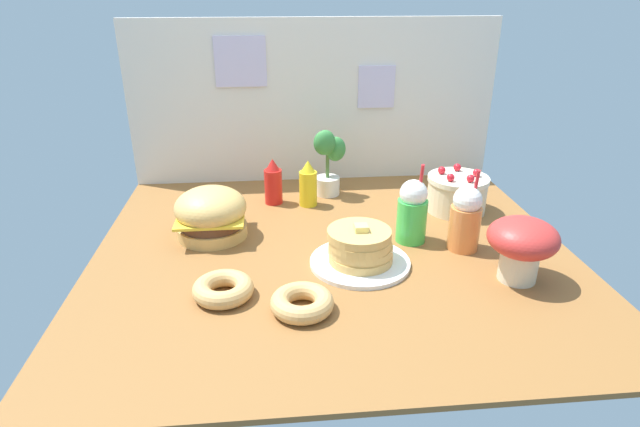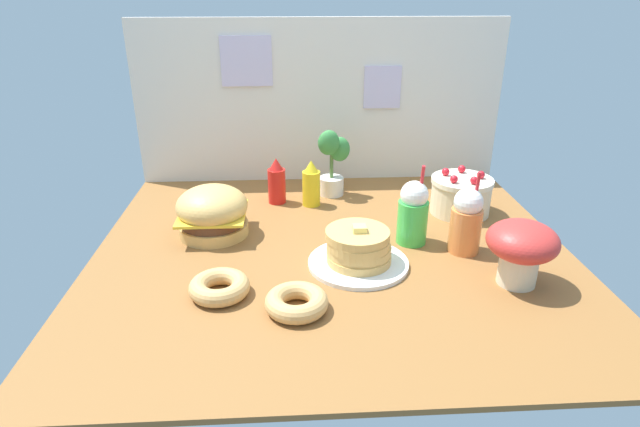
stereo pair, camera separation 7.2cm
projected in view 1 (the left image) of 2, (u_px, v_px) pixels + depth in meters
ground_plane at (333, 253)px, 211.80cm from camera, size 191.61×174.44×2.00cm
back_wall at (314, 101)px, 273.03cm from camera, size 191.61×4.20×84.28cm
burger at (211, 214)px, 219.63cm from camera, size 30.13×30.13×21.72cm
pancake_stack at (360, 250)px, 198.65cm from camera, size 38.62×38.62×16.70cm
layer_cake at (457, 193)px, 245.28cm from camera, size 28.35×28.35×20.67cm
ketchup_bottle at (273, 183)px, 253.11cm from camera, size 8.63×8.63×22.72cm
mustard_bottle at (308, 185)px, 250.71cm from camera, size 8.63×8.63×22.72cm
cream_soda_cup at (412, 211)px, 214.40cm from camera, size 12.50×12.50×34.06cm
orange_float_cup at (465, 218)px, 207.88cm from camera, size 12.50×12.50×34.09cm
donut_pink_glaze at (223, 288)px, 178.80cm from camera, size 21.13×21.13×6.36cm
donut_chocolate at (302, 302)px, 171.12cm from camera, size 21.13×21.13×6.36cm
potted_plant at (328, 160)px, 260.64cm from camera, size 15.83×14.08×34.65cm
mushroom_stool at (522, 243)px, 185.01cm from camera, size 24.99×24.99×23.85cm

